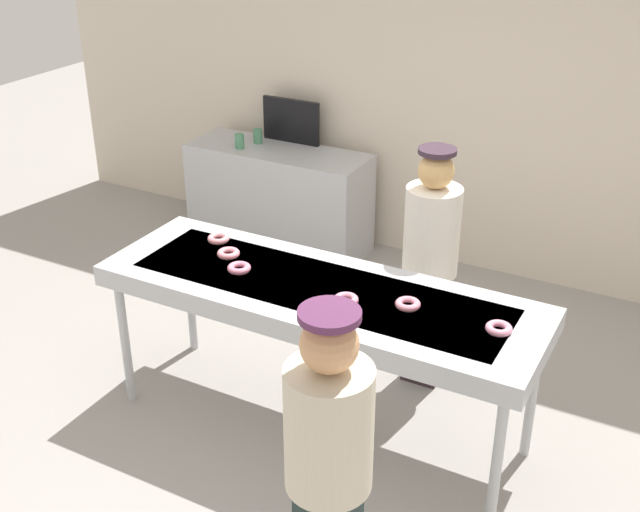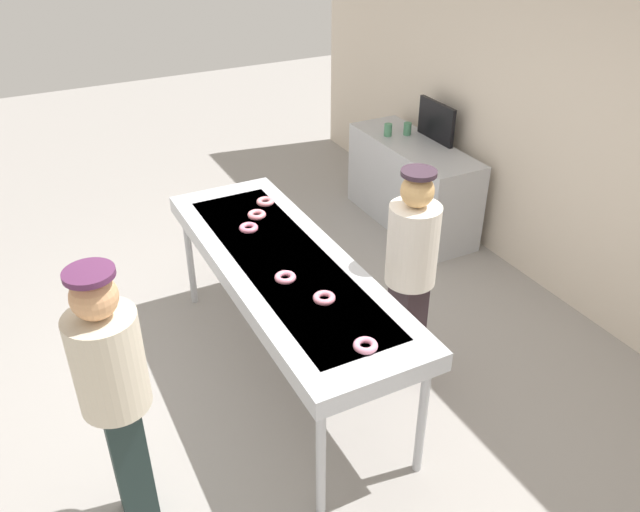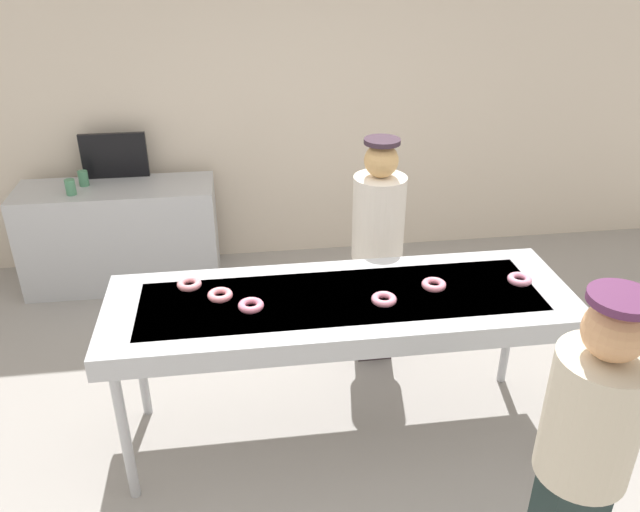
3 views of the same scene
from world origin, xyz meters
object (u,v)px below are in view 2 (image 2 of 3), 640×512
object	(u,v)px
strawberry_donut_3	(257,215)
menu_display	(436,121)
strawberry_donut_1	(249,228)
strawberry_donut_4	(365,346)
customer_waiting	(115,390)
prep_counter	(412,185)
worker_baker	(411,266)
paper_cup_0	(388,130)
strawberry_donut_2	(265,202)
paper_cup_1	(407,129)
fryer_conveyor	(285,269)
strawberry_donut_0	(324,298)
strawberry_donut_5	(285,277)

from	to	relation	value
strawberry_donut_3	menu_display	size ratio (longest dim) A/B	0.26
strawberry_donut_1	menu_display	xyz separation A→B (m)	(-1.03, 2.38, 0.08)
strawberry_donut_4	customer_waiting	distance (m)	1.31
strawberry_donut_4	prep_counter	distance (m)	3.33
worker_baker	paper_cup_0	bearing A→B (deg)	-34.01
strawberry_donut_2	paper_cup_1	bearing A→B (deg)	115.80
paper_cup_0	menu_display	distance (m)	0.48
customer_waiting	menu_display	bearing A→B (deg)	139.04
customer_waiting	paper_cup_0	size ratio (longest dim) A/B	13.44
fryer_conveyor	strawberry_donut_2	distance (m)	0.86
strawberry_donut_3	strawberry_donut_4	distance (m)	1.68
strawberry_donut_0	prep_counter	world-z (taller)	strawberry_donut_0
strawberry_donut_3	paper_cup_1	distance (m)	2.36
strawberry_donut_1	strawberry_donut_5	bearing A→B (deg)	-2.87
prep_counter	paper_cup_1	size ratio (longest dim) A/B	12.82
customer_waiting	paper_cup_1	bearing A→B (deg)	142.97
fryer_conveyor	strawberry_donut_2	size ratio (longest dim) A/B	18.72
strawberry_donut_0	menu_display	distance (m)	3.08
strawberry_donut_4	paper_cup_0	world-z (taller)	strawberry_donut_4
strawberry_donut_1	paper_cup_0	size ratio (longest dim) A/B	1.10
strawberry_donut_0	strawberry_donut_3	xyz separation A→B (m)	(-1.18, 0.05, 0.00)
strawberry_donut_5	strawberry_donut_1	bearing A→B (deg)	177.13
fryer_conveyor	strawberry_donut_5	xyz separation A→B (m)	(0.22, -0.09, 0.09)
paper_cup_0	fryer_conveyor	bearing A→B (deg)	-47.15
strawberry_donut_4	menu_display	distance (m)	3.44
strawberry_donut_2	customer_waiting	size ratio (longest dim) A/B	0.08
prep_counter	menu_display	distance (m)	0.67
strawberry_donut_0	strawberry_donut_2	size ratio (longest dim) A/B	1.00
strawberry_donut_2	prep_counter	bearing A→B (deg)	110.47
strawberry_donut_0	worker_baker	bearing A→B (deg)	101.88
strawberry_donut_3	worker_baker	distance (m)	1.24
strawberry_donut_0	strawberry_donut_3	distance (m)	1.18
strawberry_donut_1	worker_baker	world-z (taller)	worker_baker
strawberry_donut_5	customer_waiting	size ratio (longest dim) A/B	0.08
customer_waiting	menu_display	world-z (taller)	customer_waiting
strawberry_donut_5	paper_cup_0	world-z (taller)	strawberry_donut_5
strawberry_donut_0	customer_waiting	distance (m)	1.30
worker_baker	strawberry_donut_5	bearing A→B (deg)	74.40
strawberry_donut_0	customer_waiting	world-z (taller)	customer_waiting
worker_baker	customer_waiting	bearing A→B (deg)	94.79
strawberry_donut_4	worker_baker	world-z (taller)	worker_baker
worker_baker	prep_counter	xyz separation A→B (m)	(-1.90, 1.33, -0.47)
customer_waiting	menu_display	distance (m)	4.24
fryer_conveyor	prep_counter	xyz separation A→B (m)	(-1.52, 2.09, -0.46)
strawberry_donut_0	prep_counter	bearing A→B (deg)	134.78
strawberry_donut_5	menu_display	size ratio (longest dim) A/B	0.26
strawberry_donut_2	strawberry_donut_5	distance (m)	1.09
menu_display	fryer_conveyor	bearing A→B (deg)	-56.74
strawberry_donut_4	worker_baker	distance (m)	0.99
strawberry_donut_2	customer_waiting	world-z (taller)	customer_waiting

